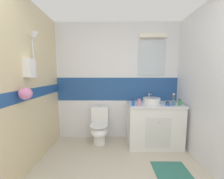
# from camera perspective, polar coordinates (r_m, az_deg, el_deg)

# --- Properties ---
(wall_back_tiled) EXTENTS (3.20, 0.20, 2.50)m
(wall_back_tiled) POSITION_cam_1_polar(r_m,az_deg,el_deg) (2.85, 2.44, 3.47)
(wall_back_tiled) COLOR white
(wall_back_tiled) RESTS_ON ground_plane
(wall_left_shower_alcove) EXTENTS (0.28, 3.48, 2.50)m
(wall_left_shower_alcove) POSITION_cam_1_polar(r_m,az_deg,el_deg) (2.05, -37.66, 0.51)
(wall_left_shower_alcove) COLOR beige
(wall_left_shower_alcove) RESTS_ON ground_plane
(vanity_cabinet) EXTENTS (1.04, 0.59, 0.85)m
(vanity_cabinet) POSITION_cam_1_polar(r_m,az_deg,el_deg) (2.83, 17.79, -14.27)
(vanity_cabinet) COLOR white
(vanity_cabinet) RESTS_ON ground_plane
(sink_basin) EXTENTS (0.34, 0.38, 0.17)m
(sink_basin) POSITION_cam_1_polar(r_m,az_deg,el_deg) (2.72, 17.02, -4.50)
(sink_basin) COLOR white
(sink_basin) RESTS_ON vanity_cabinet
(toilet) EXTENTS (0.37, 0.50, 0.75)m
(toilet) POSITION_cam_1_polar(r_m,az_deg,el_deg) (2.78, -5.61, -15.97)
(toilet) COLOR white
(toilet) RESTS_ON ground_plane
(toothbrush_cup) EXTENTS (0.07, 0.07, 0.23)m
(toothbrush_cup) POSITION_cam_1_polar(r_m,az_deg,el_deg) (2.65, 25.46, -5.18)
(toothbrush_cup) COLOR #4C7299
(toothbrush_cup) RESTS_ON vanity_cabinet
(soap_dispenser) EXTENTS (0.05, 0.05, 0.17)m
(soap_dispenser) POSITION_cam_1_polar(r_m,az_deg,el_deg) (2.43, 11.88, -5.47)
(soap_dispenser) COLOR pink
(soap_dispenser) RESTS_ON vanity_cabinet
(lotion_bottle_short) EXTENTS (0.06, 0.06, 0.13)m
(lotion_bottle_short) POSITION_cam_1_polar(r_m,az_deg,el_deg) (2.41, 9.35, -5.69)
(lotion_bottle_short) COLOR #2659B2
(lotion_bottle_short) RESTS_ON vanity_cabinet
(hair_gel_jar) EXTENTS (0.08, 0.08, 0.07)m
(hair_gel_jar) POSITION_cam_1_polar(r_m,az_deg,el_deg) (2.60, 23.30, -5.83)
(hair_gel_jar) COLOR #2659B2
(hair_gel_jar) RESTS_ON vanity_cabinet
(perfume_flask_small) EXTENTS (0.04, 0.03, 0.12)m
(perfume_flask_small) POSITION_cam_1_polar(r_m,az_deg,el_deg) (2.70, 27.74, -5.07)
(perfume_flask_small) COLOR green
(perfume_flask_small) RESTS_ON vanity_cabinet
(bath_mat) EXTENTS (0.50, 0.39, 0.01)m
(bath_mat) POSITION_cam_1_polar(r_m,az_deg,el_deg) (2.42, 24.61, -29.73)
(bath_mat) COLOR #337266
(bath_mat) RESTS_ON ground_plane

